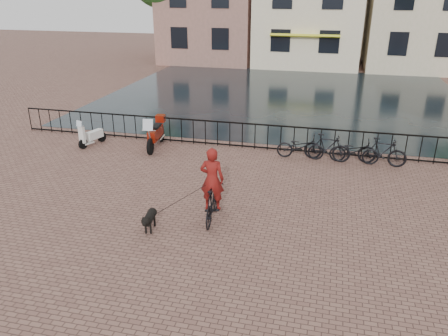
% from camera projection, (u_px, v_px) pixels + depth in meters
% --- Properties ---
extents(ground, '(100.00, 100.00, 0.00)m').
position_uv_depth(ground, '(192.00, 266.00, 9.91)').
color(ground, brown).
rests_on(ground, ground).
extents(canal_water, '(20.00, 20.00, 0.00)m').
position_uv_depth(canal_water, '(283.00, 96.00, 25.42)').
color(canal_water, black).
rests_on(canal_water, ground).
extents(railing, '(20.00, 0.05, 1.02)m').
position_uv_depth(railing, '(255.00, 137.00, 16.89)').
color(railing, black).
rests_on(railing, ground).
extents(cyclist, '(0.80, 1.81, 2.42)m').
position_uv_depth(cyclist, '(212.00, 189.00, 11.53)').
color(cyclist, black).
rests_on(cyclist, ground).
extents(dog, '(0.39, 0.90, 0.58)m').
position_uv_depth(dog, '(150.00, 220.00, 11.28)').
color(dog, black).
rests_on(dog, ground).
extents(motorcycle, '(0.69, 2.05, 1.43)m').
position_uv_depth(motorcycle, '(155.00, 130.00, 16.95)').
color(motorcycle, maroon).
rests_on(motorcycle, ground).
extents(scooter, '(0.72, 1.31, 1.17)m').
position_uv_depth(scooter, '(92.00, 131.00, 17.25)').
color(scooter, silver).
rests_on(scooter, ground).
extents(parked_bike_0, '(1.73, 0.64, 0.90)m').
position_uv_depth(parked_bike_0, '(300.00, 147.00, 15.97)').
color(parked_bike_0, black).
rests_on(parked_bike_0, ground).
extents(parked_bike_1, '(1.71, 0.67, 1.00)m').
position_uv_depth(parked_bike_1, '(327.00, 148.00, 15.75)').
color(parked_bike_1, black).
rests_on(parked_bike_1, ground).
extents(parked_bike_2, '(1.73, 0.64, 0.90)m').
position_uv_depth(parked_bike_2, '(354.00, 151.00, 15.55)').
color(parked_bike_2, black).
rests_on(parked_bike_2, ground).
extents(parked_bike_3, '(1.71, 0.70, 1.00)m').
position_uv_depth(parked_bike_3, '(382.00, 152.00, 15.32)').
color(parked_bike_3, black).
rests_on(parked_bike_3, ground).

